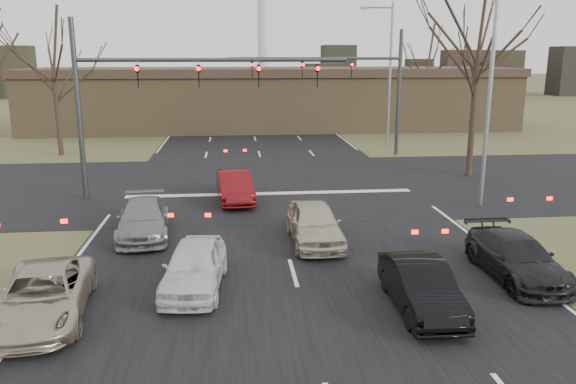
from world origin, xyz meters
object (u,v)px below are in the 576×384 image
mast_arm_near (152,86)px  car_charcoal_sedan (516,257)px  building (274,98)px  mast_arm_far (356,78)px  car_red_ahead (235,187)px  car_white_sedan (194,266)px  streetlight_right_far (388,67)px  car_grey_ahead (143,219)px  car_silver_suv (43,295)px  streetlight_right_near (487,76)px  car_silver_ahead (314,223)px  car_black_hatch (421,286)px

mast_arm_near → car_charcoal_sedan: mast_arm_near is taller
building → mast_arm_far: size_ratio=3.81×
mast_arm_far → car_red_ahead: bearing=-125.1°
mast_arm_near → car_white_sedan: (2.35, -10.85, -4.40)m
streetlight_right_far → car_grey_ahead: streetlight_right_far is taller
car_silver_suv → streetlight_right_near: bearing=25.2°
mast_arm_near → car_grey_ahead: mast_arm_near is taller
streetlight_right_far → car_silver_ahead: (-8.28, -21.24, -4.87)m
car_white_sedan → car_silver_ahead: car_silver_ahead is taller
car_black_hatch → building: bearing=92.3°
streetlight_right_far → car_silver_suv: 31.13m
car_charcoal_sedan → building: bearing=96.9°
mast_arm_near → car_silver_ahead: 10.52m
building → car_grey_ahead: (-7.04, -30.83, -2.03)m
mast_arm_near → mast_arm_far: bearing=41.2°
mast_arm_far → streetlight_right_near: size_ratio=1.11×
car_silver_ahead → streetlight_right_far: bearing=68.0°
mast_arm_far → streetlight_right_far: 5.12m
mast_arm_far → car_black_hatch: (-3.18, -22.77, -4.38)m
car_silver_suv → mast_arm_far: bearing=54.2°
mast_arm_near → car_grey_ahead: bearing=-88.1°
streetlight_right_near → car_black_hatch: size_ratio=2.58×
mast_arm_far → car_charcoal_sedan: mast_arm_far is taller
car_grey_ahead → car_red_ahead: bearing=48.3°
streetlight_right_near → streetlight_right_far: 17.01m
streetlight_right_far → car_black_hatch: streetlight_right_far is taller
car_white_sedan → mast_arm_near: bearing=107.3°
car_black_hatch → car_silver_ahead: size_ratio=0.92×
car_silver_suv → car_silver_ahead: bearing=27.9°
car_white_sedan → car_charcoal_sedan: size_ratio=0.91×
mast_arm_far → mast_arm_near: bearing=-138.8°
car_white_sedan → car_red_ahead: 9.73m
car_red_ahead → car_silver_ahead: size_ratio=0.98×
streetlight_right_near → building: bearing=103.7°
mast_arm_far → car_charcoal_sedan: (0.32, -20.95, -4.39)m
car_silver_suv → car_silver_ahead: car_silver_ahead is taller
building → car_silver_ahead: 32.31m
car_charcoal_sedan → car_silver_ahead: (-5.46, 3.71, 0.09)m
mast_arm_far → car_grey_ahead: bearing=-125.3°
mast_arm_far → car_charcoal_sedan: 21.41m
building → car_silver_ahead: (-0.96, -32.24, -1.95)m
car_silver_suv → car_grey_ahead: bearing=71.2°
mast_arm_far → car_silver_suv: mast_arm_far is taller
streetlight_right_near → car_white_sedan: streetlight_right_near is taller
car_black_hatch → streetlight_right_near: bearing=60.0°
mast_arm_far → streetlight_right_far: streetlight_right_far is taller
car_black_hatch → car_silver_ahead: car_silver_ahead is taller
building → car_silver_suv: (-8.50, -37.34, -2.04)m
car_silver_ahead → car_charcoal_sedan: bearing=-34.9°
mast_arm_far → car_red_ahead: mast_arm_far is taller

